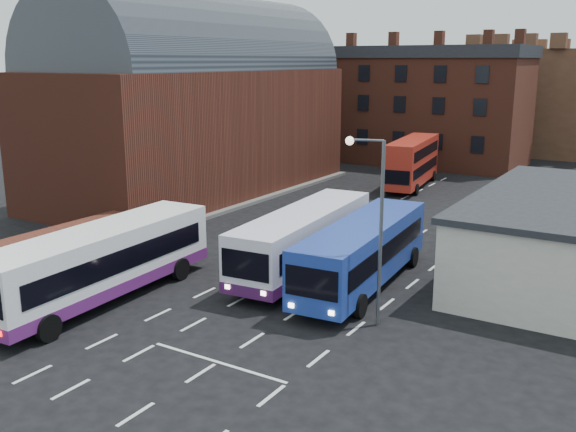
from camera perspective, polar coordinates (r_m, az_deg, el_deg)
The scene contains 12 objects.
ground at distance 29.37m, azimuth -10.41°, elevation -8.13°, with size 180.00×180.00×0.00m, color black.
railway_station at distance 53.42m, azimuth -8.10°, elevation 10.17°, with size 12.00×28.00×16.00m.
forecourt_wall at distance 37.56m, azimuth -20.08°, elevation -2.45°, with size 1.20×10.00×1.80m, color #602B1E.
brick_terrace at distance 70.65m, azimuth 11.42°, elevation 9.13°, with size 22.00×10.00×11.00m, color brown.
castle_keep at distance 87.08m, azimuth 23.70°, elevation 9.41°, with size 22.00×22.00×12.00m, color brown.
bus_white_outbound at distance 30.53m, azimuth -16.30°, elevation -3.65°, with size 3.62×12.53×3.38m.
bus_white_inbound at distance 33.30m, azimuth 1.43°, elevation -1.78°, with size 3.74×12.11×3.25m.
bus_blue at distance 31.29m, azimuth 6.68°, elevation -2.96°, with size 3.65×11.89×3.20m.
bus_red_double at distance 56.73m, azimuth 10.98°, elevation 4.75°, with size 3.79×10.69×4.18m.
street_lamp at distance 26.05m, azimuth 7.71°, elevation 0.12°, with size 1.54×0.66×7.87m.
pedestrian_red at distance 30.74m, azimuth -23.90°, elevation -6.75°, with size 0.50×0.33×1.38m, color maroon.
pedestrian_beige at distance 31.13m, azimuth -23.07°, elevation -6.23°, with size 0.76×0.59×1.56m, color #C5B49B.
Camera 1 is at (18.55, -20.04, 10.82)m, focal length 40.00 mm.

